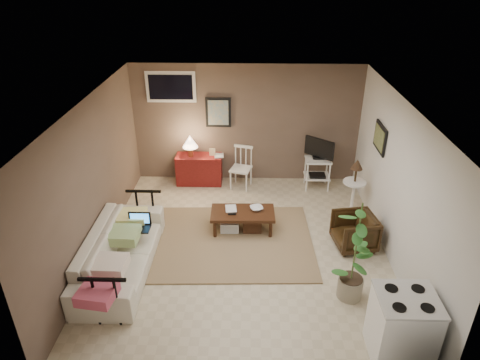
{
  "coord_description": "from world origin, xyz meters",
  "views": [
    {
      "loc": [
        0.1,
        -5.56,
        4.16
      ],
      "look_at": [
        -0.06,
        0.35,
        1.07
      ],
      "focal_mm": 32.0,
      "sensor_mm": 36.0,
      "label": 1
    }
  ],
  "objects_px": {
    "sofa": "(120,245)",
    "tv_stand": "(318,162)",
    "armchair": "(355,230)",
    "spindle_chair": "(241,169)",
    "potted_plant": "(356,249)",
    "stove": "(402,327)",
    "red_console": "(198,167)",
    "side_table": "(355,181)",
    "coffee_table": "(242,220)"
  },
  "relations": [
    {
      "from": "sofa",
      "to": "potted_plant",
      "type": "distance_m",
      "value": 3.33
    },
    {
      "from": "red_console",
      "to": "side_table",
      "type": "height_order",
      "value": "side_table"
    },
    {
      "from": "spindle_chair",
      "to": "potted_plant",
      "type": "distance_m",
      "value": 3.53
    },
    {
      "from": "coffee_table",
      "to": "side_table",
      "type": "height_order",
      "value": "side_table"
    },
    {
      "from": "spindle_chair",
      "to": "tv_stand",
      "type": "bearing_deg",
      "value": 0.0
    },
    {
      "from": "spindle_chair",
      "to": "stove",
      "type": "relative_size",
      "value": 0.97
    },
    {
      "from": "coffee_table",
      "to": "sofa",
      "type": "height_order",
      "value": "sofa"
    },
    {
      "from": "coffee_table",
      "to": "sofa",
      "type": "bearing_deg",
      "value": -149.3
    },
    {
      "from": "spindle_chair",
      "to": "stove",
      "type": "bearing_deg",
      "value": -64.71
    },
    {
      "from": "coffee_table",
      "to": "potted_plant",
      "type": "relative_size",
      "value": 0.71
    },
    {
      "from": "coffee_table",
      "to": "stove",
      "type": "xyz_separation_m",
      "value": [
        1.87,
        -2.5,
        0.21
      ]
    },
    {
      "from": "sofa",
      "to": "armchair",
      "type": "height_order",
      "value": "sofa"
    },
    {
      "from": "potted_plant",
      "to": "stove",
      "type": "xyz_separation_m",
      "value": [
        0.37,
        -0.96,
        -0.37
      ]
    },
    {
      "from": "side_table",
      "to": "stove",
      "type": "bearing_deg",
      "value": -91.74
    },
    {
      "from": "sofa",
      "to": "tv_stand",
      "type": "relative_size",
      "value": 2.11
    },
    {
      "from": "armchair",
      "to": "stove",
      "type": "height_order",
      "value": "stove"
    },
    {
      "from": "red_console",
      "to": "side_table",
      "type": "relative_size",
      "value": 0.98
    },
    {
      "from": "red_console",
      "to": "potted_plant",
      "type": "bearing_deg",
      "value": -53.31
    },
    {
      "from": "sofa",
      "to": "armchair",
      "type": "xyz_separation_m",
      "value": [
        3.56,
        0.66,
        -0.12
      ]
    },
    {
      "from": "potted_plant",
      "to": "stove",
      "type": "relative_size",
      "value": 1.73
    },
    {
      "from": "stove",
      "to": "coffee_table",
      "type": "bearing_deg",
      "value": 126.87
    },
    {
      "from": "coffee_table",
      "to": "potted_plant",
      "type": "bearing_deg",
      "value": -45.6
    },
    {
      "from": "sofa",
      "to": "side_table",
      "type": "xyz_separation_m",
      "value": [
        3.74,
        1.68,
        0.23
      ]
    },
    {
      "from": "side_table",
      "to": "potted_plant",
      "type": "bearing_deg",
      "value": -101.99
    },
    {
      "from": "spindle_chair",
      "to": "armchair",
      "type": "distance_m",
      "value": 2.72
    },
    {
      "from": "sofa",
      "to": "red_console",
      "type": "xyz_separation_m",
      "value": [
        0.83,
        2.79,
        -0.07
      ]
    },
    {
      "from": "sofa",
      "to": "red_console",
      "type": "bearing_deg",
      "value": -16.68
    },
    {
      "from": "red_console",
      "to": "armchair",
      "type": "distance_m",
      "value": 3.46
    },
    {
      "from": "potted_plant",
      "to": "stove",
      "type": "bearing_deg",
      "value": -69.11
    },
    {
      "from": "armchair",
      "to": "stove",
      "type": "xyz_separation_m",
      "value": [
        0.08,
        -2.11,
        0.12
      ]
    },
    {
      "from": "spindle_chair",
      "to": "potted_plant",
      "type": "height_order",
      "value": "potted_plant"
    },
    {
      "from": "sofa",
      "to": "tv_stand",
      "type": "bearing_deg",
      "value": -50.68
    },
    {
      "from": "coffee_table",
      "to": "armchair",
      "type": "relative_size",
      "value": 1.71
    },
    {
      "from": "stove",
      "to": "armchair",
      "type": "bearing_deg",
      "value": 92.16
    },
    {
      "from": "coffee_table",
      "to": "armchair",
      "type": "xyz_separation_m",
      "value": [
        1.8,
        -0.39,
        0.09
      ]
    },
    {
      "from": "tv_stand",
      "to": "potted_plant",
      "type": "xyz_separation_m",
      "value": [
        0.05,
        -3.14,
        0.25
      ]
    },
    {
      "from": "coffee_table",
      "to": "potted_plant",
      "type": "xyz_separation_m",
      "value": [
        1.51,
        -1.54,
        0.58
      ]
    },
    {
      "from": "sofa",
      "to": "side_table",
      "type": "distance_m",
      "value": 4.11
    },
    {
      "from": "sofa",
      "to": "tv_stand",
      "type": "distance_m",
      "value": 4.18
    },
    {
      "from": "red_console",
      "to": "potted_plant",
      "type": "xyz_separation_m",
      "value": [
        2.44,
        -3.28,
        0.44
      ]
    },
    {
      "from": "tv_stand",
      "to": "armchair",
      "type": "height_order",
      "value": "tv_stand"
    },
    {
      "from": "side_table",
      "to": "coffee_table",
      "type": "bearing_deg",
      "value": -162.25
    },
    {
      "from": "sofa",
      "to": "armchair",
      "type": "relative_size",
      "value": 3.54
    },
    {
      "from": "sofa",
      "to": "stove",
      "type": "distance_m",
      "value": 3.92
    },
    {
      "from": "coffee_table",
      "to": "sofa",
      "type": "xyz_separation_m",
      "value": [
        -1.77,
        -1.05,
        0.21
      ]
    },
    {
      "from": "spindle_chair",
      "to": "armchair",
      "type": "relative_size",
      "value": 1.35
    },
    {
      "from": "red_console",
      "to": "stove",
      "type": "distance_m",
      "value": 5.08
    },
    {
      "from": "red_console",
      "to": "tv_stand",
      "type": "height_order",
      "value": "red_console"
    },
    {
      "from": "armchair",
      "to": "red_console",
      "type": "bearing_deg",
      "value": -137.81
    },
    {
      "from": "tv_stand",
      "to": "stove",
      "type": "bearing_deg",
      "value": -84.23
    }
  ]
}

